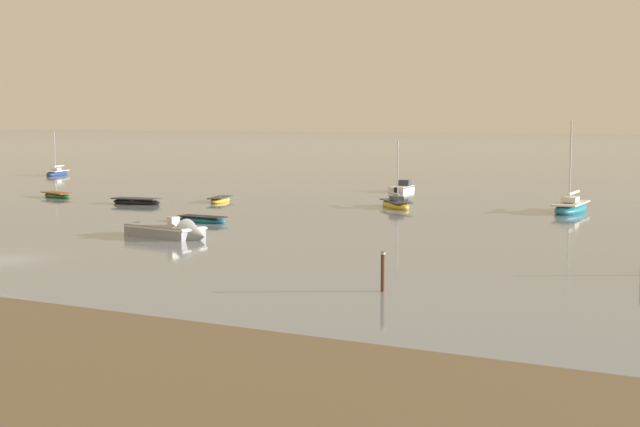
{
  "coord_description": "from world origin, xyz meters",
  "views": [
    {
      "loc": [
        38.55,
        -35.3,
        7.54
      ],
      "look_at": [
        5.15,
        26.13,
        0.41
      ],
      "focal_mm": 52.96,
      "sensor_mm": 36.0,
      "label": 1
    }
  ],
  "objects_px": {
    "sailboat_moored_0": "(571,208)",
    "sailboat_moored_1": "(57,173)",
    "rowboat_moored_3": "(202,220)",
    "mooring_post_near": "(383,273)",
    "sailboat_moored_2": "(396,204)",
    "rowboat_moored_7": "(57,195)",
    "rowboat_moored_2": "(220,200)",
    "rowboat_moored_6": "(136,202)",
    "motorboat_moored_1": "(404,189)",
    "motorboat_moored_2": "(175,233)"
  },
  "relations": [
    {
      "from": "rowboat_moored_7",
      "to": "mooring_post_near",
      "type": "relative_size",
      "value": 2.32
    },
    {
      "from": "rowboat_moored_2",
      "to": "motorboat_moored_2",
      "type": "distance_m",
      "value": 25.47
    },
    {
      "from": "sailboat_moored_1",
      "to": "rowboat_moored_7",
      "type": "height_order",
      "value": "sailboat_moored_1"
    },
    {
      "from": "rowboat_moored_3",
      "to": "rowboat_moored_7",
      "type": "xyz_separation_m",
      "value": [
        -24.59,
        10.86,
        0.01
      ]
    },
    {
      "from": "rowboat_moored_3",
      "to": "rowboat_moored_6",
      "type": "distance_m",
      "value": 16.28
    },
    {
      "from": "rowboat_moored_6",
      "to": "rowboat_moored_7",
      "type": "relative_size",
      "value": 1.08
    },
    {
      "from": "rowboat_moored_2",
      "to": "sailboat_moored_0",
      "type": "bearing_deg",
      "value": 84.85
    },
    {
      "from": "sailboat_moored_1",
      "to": "mooring_post_near",
      "type": "relative_size",
      "value": 3.15
    },
    {
      "from": "rowboat_moored_3",
      "to": "mooring_post_near",
      "type": "distance_m",
      "value": 29.53
    },
    {
      "from": "rowboat_moored_2",
      "to": "rowboat_moored_6",
      "type": "relative_size",
      "value": 0.86
    },
    {
      "from": "sailboat_moored_1",
      "to": "mooring_post_near",
      "type": "xyz_separation_m",
      "value": [
        72.46,
        -55.17,
        0.56
      ]
    },
    {
      "from": "rowboat_moored_7",
      "to": "mooring_post_near",
      "type": "xyz_separation_m",
      "value": [
        47.52,
        -29.45,
        0.64
      ]
    },
    {
      "from": "sailboat_moored_2",
      "to": "mooring_post_near",
      "type": "relative_size",
      "value": 3.06
    },
    {
      "from": "sailboat_moored_2",
      "to": "rowboat_moored_6",
      "type": "distance_m",
      "value": 22.69
    },
    {
      "from": "rowboat_moored_2",
      "to": "rowboat_moored_3",
      "type": "bearing_deg",
      "value": 13.71
    },
    {
      "from": "motorboat_moored_1",
      "to": "sailboat_moored_2",
      "type": "height_order",
      "value": "sailboat_moored_2"
    },
    {
      "from": "sailboat_moored_2",
      "to": "rowboat_moored_7",
      "type": "xyz_separation_m",
      "value": [
        -32.31,
        -6.16,
        -0.07
      ]
    },
    {
      "from": "mooring_post_near",
      "to": "rowboat_moored_3",
      "type": "bearing_deg",
      "value": 140.97
    },
    {
      "from": "rowboat_moored_3",
      "to": "motorboat_moored_2",
      "type": "distance_m",
      "value": 8.94
    },
    {
      "from": "rowboat_moored_3",
      "to": "rowboat_moored_7",
      "type": "bearing_deg",
      "value": 157.09
    },
    {
      "from": "sailboat_moored_2",
      "to": "mooring_post_near",
      "type": "xyz_separation_m",
      "value": [
        15.21,
        -35.61,
        0.57
      ]
    },
    {
      "from": "rowboat_moored_3",
      "to": "sailboat_moored_2",
      "type": "distance_m",
      "value": 18.69
    },
    {
      "from": "sailboat_moored_0",
      "to": "rowboat_moored_6",
      "type": "bearing_deg",
      "value": -74.09
    },
    {
      "from": "mooring_post_near",
      "to": "sailboat_moored_1",
      "type": "bearing_deg",
      "value": 142.72
    },
    {
      "from": "sailboat_moored_0",
      "to": "rowboat_moored_3",
      "type": "xyz_separation_m",
      "value": [
        -21.63,
        -20.26,
        -0.16
      ]
    },
    {
      "from": "motorboat_moored_2",
      "to": "mooring_post_near",
      "type": "relative_size",
      "value": 3.29
    },
    {
      "from": "rowboat_moored_2",
      "to": "motorboat_moored_2",
      "type": "height_order",
      "value": "motorboat_moored_2"
    },
    {
      "from": "rowboat_moored_3",
      "to": "rowboat_moored_2",
      "type": "bearing_deg",
      "value": 120.98
    },
    {
      "from": "motorboat_moored_1",
      "to": "rowboat_moored_2",
      "type": "xyz_separation_m",
      "value": [
        -9.57,
        -19.23,
        -0.09
      ]
    },
    {
      "from": "rowboat_moored_2",
      "to": "mooring_post_near",
      "type": "relative_size",
      "value": 2.15
    },
    {
      "from": "motorboat_moored_1",
      "to": "motorboat_moored_2",
      "type": "bearing_deg",
      "value": 177.86
    },
    {
      "from": "sailboat_moored_0",
      "to": "motorboat_moored_2",
      "type": "distance_m",
      "value": 33.56
    },
    {
      "from": "motorboat_moored_1",
      "to": "rowboat_moored_6",
      "type": "relative_size",
      "value": 0.96
    },
    {
      "from": "sailboat_moored_2",
      "to": "mooring_post_near",
      "type": "bearing_deg",
      "value": -19.03
    },
    {
      "from": "sailboat_moored_1",
      "to": "sailboat_moored_0",
      "type": "bearing_deg",
      "value": 56.8
    },
    {
      "from": "motorboat_moored_1",
      "to": "rowboat_moored_6",
      "type": "xyz_separation_m",
      "value": [
        -14.8,
        -24.5,
        -0.06
      ]
    },
    {
      "from": "sailboat_moored_1",
      "to": "rowboat_moored_3",
      "type": "relative_size",
      "value": 1.53
    },
    {
      "from": "rowboat_moored_7",
      "to": "sailboat_moored_0",
      "type": "bearing_deg",
      "value": -150.06
    },
    {
      "from": "rowboat_moored_7",
      "to": "sailboat_moored_2",
      "type": "bearing_deg",
      "value": -150.75
    },
    {
      "from": "motorboat_moored_1",
      "to": "rowboat_moored_6",
      "type": "distance_m",
      "value": 28.63
    },
    {
      "from": "mooring_post_near",
      "to": "sailboat_moored_0",
      "type": "bearing_deg",
      "value": 91.92
    },
    {
      "from": "rowboat_moored_3",
      "to": "sailboat_moored_2",
      "type": "xyz_separation_m",
      "value": [
        7.72,
        17.03,
        0.09
      ]
    },
    {
      "from": "rowboat_moored_6",
      "to": "mooring_post_near",
      "type": "xyz_separation_m",
      "value": [
        36.46,
        -27.65,
        0.62
      ]
    },
    {
      "from": "sailboat_moored_0",
      "to": "sailboat_moored_1",
      "type": "relative_size",
      "value": 1.26
    },
    {
      "from": "rowboat_moored_3",
      "to": "sailboat_moored_1",
      "type": "bearing_deg",
      "value": 144.47
    },
    {
      "from": "rowboat_moored_2",
      "to": "sailboat_moored_1",
      "type": "distance_m",
      "value": 46.86
    },
    {
      "from": "rowboat_moored_2",
      "to": "rowboat_moored_6",
      "type": "distance_m",
      "value": 7.43
    },
    {
      "from": "sailboat_moored_0",
      "to": "mooring_post_near",
      "type": "distance_m",
      "value": 38.87
    },
    {
      "from": "rowboat_moored_7",
      "to": "sailboat_moored_1",
      "type": "bearing_deg",
      "value": -27.43
    },
    {
      "from": "rowboat_moored_2",
      "to": "rowboat_moored_7",
      "type": "relative_size",
      "value": 0.92
    }
  ]
}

